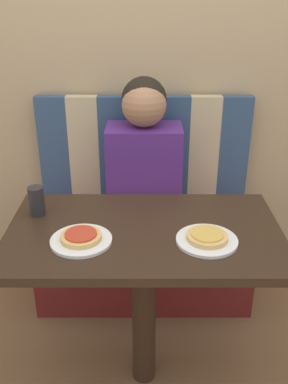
# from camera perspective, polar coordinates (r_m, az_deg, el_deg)

# --- Properties ---
(ground_plane) EXTENTS (12.00, 12.00, 0.00)m
(ground_plane) POSITION_cam_1_polar(r_m,az_deg,el_deg) (2.13, 0.02, -23.15)
(ground_plane) COLOR brown
(wall_back) EXTENTS (7.00, 0.05, 2.60)m
(wall_back) POSITION_cam_1_polar(r_m,az_deg,el_deg) (2.33, -0.04, 18.17)
(wall_back) COLOR tan
(wall_back) RESTS_ON ground_plane
(booth_seat) EXTENTS (1.15, 0.47, 0.50)m
(booth_seat) POSITION_cam_1_polar(r_m,az_deg,el_deg) (2.43, -0.02, -8.26)
(booth_seat) COLOR #5B1919
(booth_seat) RESTS_ON ground_plane
(booth_backrest) EXTENTS (1.15, 0.06, 0.59)m
(booth_backrest) POSITION_cam_1_polar(r_m,az_deg,el_deg) (2.36, -0.03, 5.65)
(booth_backrest) COLOR navy
(booth_backrest) RESTS_ON booth_seat
(dining_table) EXTENTS (1.05, 0.61, 0.77)m
(dining_table) POSITION_cam_1_polar(r_m,az_deg,el_deg) (1.69, 0.03, -8.28)
(dining_table) COLOR black
(dining_table) RESTS_ON ground_plane
(person) EXTENTS (0.37, 0.25, 0.73)m
(person) POSITION_cam_1_polar(r_m,az_deg,el_deg) (2.15, -0.02, 5.51)
(person) COLOR #4C237A
(person) RESTS_ON booth_seat
(plate_left) EXTENTS (0.22, 0.22, 0.01)m
(plate_left) POSITION_cam_1_polar(r_m,az_deg,el_deg) (1.57, -8.33, -6.42)
(plate_left) COLOR white
(plate_left) RESTS_ON dining_table
(plate_right) EXTENTS (0.22, 0.22, 0.01)m
(plate_right) POSITION_cam_1_polar(r_m,az_deg,el_deg) (1.57, 8.41, -6.39)
(plate_right) COLOR white
(plate_right) RESTS_ON dining_table
(pizza_left) EXTENTS (0.15, 0.15, 0.02)m
(pizza_left) POSITION_cam_1_polar(r_m,az_deg,el_deg) (1.56, -8.37, -5.88)
(pizza_left) COLOR tan
(pizza_left) RESTS_ON plate_left
(pizza_right) EXTENTS (0.15, 0.15, 0.02)m
(pizza_right) POSITION_cam_1_polar(r_m,az_deg,el_deg) (1.56, 8.45, -5.86)
(pizza_right) COLOR tan
(pizza_right) RESTS_ON plate_right
(drinking_cup) EXTENTS (0.06, 0.06, 0.12)m
(drinking_cup) POSITION_cam_1_polar(r_m,az_deg,el_deg) (1.76, -14.12, -1.17)
(drinking_cup) COLOR #232328
(drinking_cup) RESTS_ON dining_table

